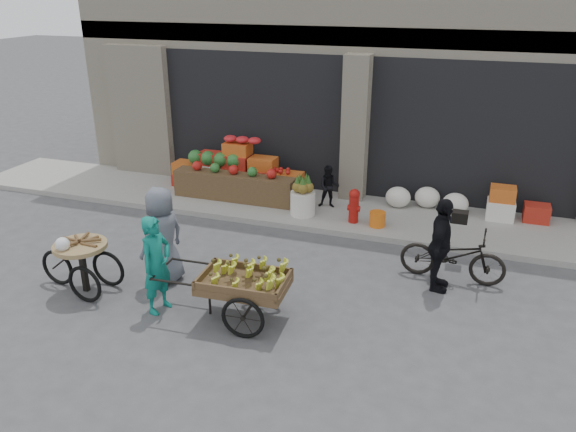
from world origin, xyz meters
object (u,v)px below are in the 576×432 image
(orange_bucket, at_px, (377,219))
(banana_cart, at_px, (241,280))
(vendor_grey, at_px, (162,236))
(fire_hydrant, at_px, (354,204))
(seated_person, at_px, (329,187))
(cyclist, at_px, (440,245))
(pineapple_bin, at_px, (303,203))
(bicycle, at_px, (453,255))
(vendor_woman, at_px, (157,265))
(tricycle_cart, at_px, (82,259))

(orange_bucket, xyz_separation_m, banana_cart, (-1.30, -3.83, 0.39))
(banana_cart, relative_size, vendor_grey, 1.33)
(fire_hydrant, relative_size, vendor_grey, 0.43)
(vendor_grey, bearing_deg, seated_person, 175.83)
(cyclist, bearing_deg, pineapple_bin, 56.96)
(seated_person, height_order, banana_cart, seated_person)
(pineapple_bin, relative_size, vendor_grey, 0.31)
(vendor_grey, distance_m, cyclist, 4.47)
(orange_bucket, relative_size, vendor_grey, 0.19)
(seated_person, bearing_deg, pineapple_bin, -133.69)
(fire_hydrant, relative_size, cyclist, 0.45)
(bicycle, bearing_deg, vendor_grey, 111.68)
(fire_hydrant, height_order, vendor_woman, vendor_woman)
(seated_person, bearing_deg, vendor_woman, -116.41)
(seated_person, bearing_deg, orange_bucket, -40.26)
(fire_hydrant, bearing_deg, pineapple_bin, 177.40)
(orange_bucket, distance_m, tricycle_cart, 5.60)
(orange_bucket, relative_size, cyclist, 0.20)
(fire_hydrant, bearing_deg, cyclist, -47.56)
(vendor_woman, distance_m, cyclist, 4.42)
(fire_hydrant, xyz_separation_m, bicycle, (2.04, -1.62, -0.05))
(orange_bucket, xyz_separation_m, cyclist, (1.34, -1.97, 0.51))
(banana_cart, distance_m, bicycle, 3.64)
(banana_cart, height_order, vendor_grey, vendor_grey)
(pineapple_bin, bearing_deg, tricycle_cart, -121.43)
(orange_bucket, xyz_separation_m, seated_person, (-1.20, 0.70, 0.31))
(bicycle, bearing_deg, cyclist, 155.45)
(vendor_grey, bearing_deg, cyclist, 125.96)
(bicycle, bearing_deg, orange_bucket, 46.61)
(fire_hydrant, height_order, bicycle, bicycle)
(seated_person, distance_m, bicycle, 3.56)
(pineapple_bin, height_order, fire_hydrant, fire_hydrant)
(tricycle_cart, distance_m, cyclist, 5.71)
(vendor_grey, bearing_deg, orange_bucket, 157.27)
(seated_person, height_order, vendor_grey, vendor_grey)
(orange_bucket, relative_size, tricycle_cart, 0.22)
(pineapple_bin, height_order, orange_bucket, pineapple_bin)
(bicycle, bearing_deg, vendor_woman, 122.48)
(fire_hydrant, bearing_deg, banana_cart, -101.60)
(pineapple_bin, height_order, cyclist, cyclist)
(banana_cart, xyz_separation_m, vendor_grey, (-1.66, 0.66, 0.17))
(pineapple_bin, height_order, banana_cart, banana_cart)
(orange_bucket, bearing_deg, fire_hydrant, 174.29)
(vendor_woman, relative_size, cyclist, 0.98)
(fire_hydrant, xyz_separation_m, vendor_woman, (-2.08, -4.04, 0.26))
(cyclist, bearing_deg, fire_hydrant, 44.46)
(pineapple_bin, xyz_separation_m, vendor_woman, (-0.98, -4.09, 0.40))
(fire_hydrant, distance_m, seated_person, 0.96)
(pineapple_bin, xyz_separation_m, tricycle_cart, (-2.43, -3.98, 0.20))
(vendor_woman, height_order, bicycle, vendor_woman)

